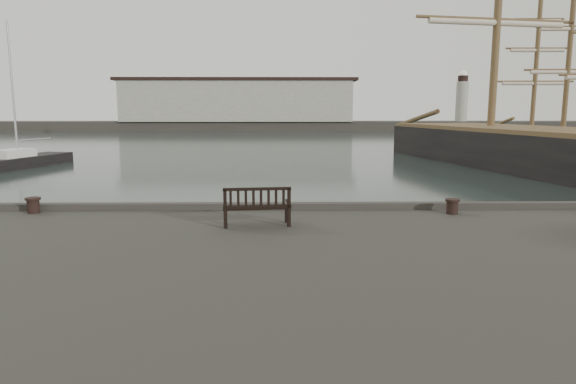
# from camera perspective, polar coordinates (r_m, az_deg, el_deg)

# --- Properties ---
(ground) EXTENTS (400.00, 400.00, 0.00)m
(ground) POSITION_cam_1_polar(r_m,az_deg,el_deg) (14.76, -3.71, -7.78)
(ground) COLOR black
(ground) RESTS_ON ground
(breakwater) EXTENTS (140.00, 9.50, 12.20)m
(breakwater) POSITION_cam_1_polar(r_m,az_deg,el_deg) (106.24, -3.77, 9.09)
(breakwater) COLOR #383530
(breakwater) RESTS_ON ground
(bench) EXTENTS (1.64, 0.72, 0.91)m
(bench) POSITION_cam_1_polar(r_m,az_deg,el_deg) (12.19, -3.48, -2.40)
(bench) COLOR black
(bench) RESTS_ON quay
(bollard_left) EXTENTS (0.52, 0.52, 0.42)m
(bollard_left) POSITION_cam_1_polar(r_m,az_deg,el_deg) (15.27, -26.45, -1.33)
(bollard_left) COLOR black
(bollard_left) RESTS_ON quay
(bollard_right) EXTENTS (0.38, 0.38, 0.40)m
(bollard_right) POSITION_cam_1_polar(r_m,az_deg,el_deg) (14.24, 17.78, -1.54)
(bollard_right) COLOR black
(bollard_right) RESTS_ON quay
(yacht_d) EXTENTS (4.38, 9.26, 11.34)m
(yacht_d) POSITION_cam_1_polar(r_m,az_deg,el_deg) (44.00, -27.37, 2.80)
(yacht_d) COLOR black
(yacht_d) RESTS_ON ground
(tall_ship_far) EXTENTS (5.93, 24.09, 20.51)m
(tall_ship_far) POSITION_cam_1_polar(r_m,az_deg,el_deg) (56.35, 28.10, 4.39)
(tall_ship_far) COLOR black
(tall_ship_far) RESTS_ON ground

